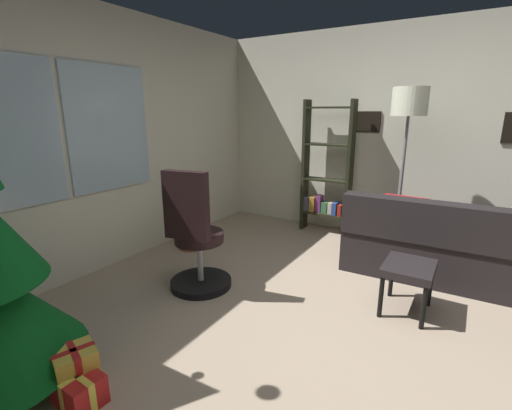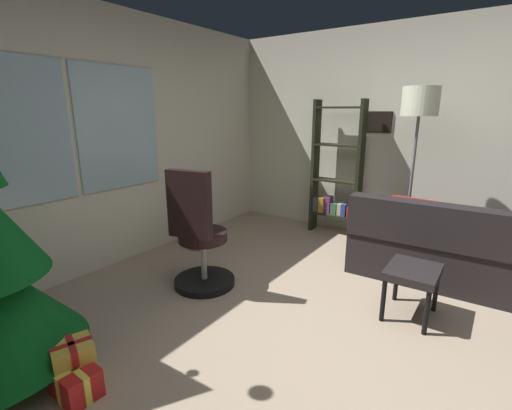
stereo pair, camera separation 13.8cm
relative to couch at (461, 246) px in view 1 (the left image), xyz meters
name	(u,v)px [view 1 (the left image)]	position (x,y,z in m)	size (l,w,h in m)	color
ground_plane	(354,352)	(-1.69, 0.53, -0.33)	(4.77, 5.18, 0.10)	tan
wall_back_with_windows	(95,142)	(-1.71, 3.17, 1.00)	(4.77, 0.12, 2.55)	silver
wall_right_with_frames	(425,137)	(0.75, 0.53, 0.99)	(0.12, 5.18, 2.55)	silver
couch	(461,246)	(0.00, 0.00, 0.00)	(1.58, 1.93, 0.80)	black
footstool	(409,272)	(-1.03, 0.33, 0.06)	(0.44, 0.37, 0.41)	black
gift_box_red	(79,389)	(-2.98, 1.69, -0.20)	(0.21, 0.27, 0.18)	red
gift_box_gold	(76,371)	(-2.94, 1.77, -0.15)	(0.27, 0.26, 0.28)	gold
office_chair	(196,244)	(-1.63, 2.00, 0.15)	(0.56, 0.56, 1.11)	black
bookshelf	(326,177)	(0.48, 1.62, 0.46)	(0.18, 0.64, 1.71)	black
floor_lamp	(408,115)	(0.11, 0.64, 1.24)	(0.35, 0.35, 1.80)	slate
potted_plant	(193,226)	(-0.90, 2.69, -0.01)	(0.30, 0.41, 0.65)	#96583B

